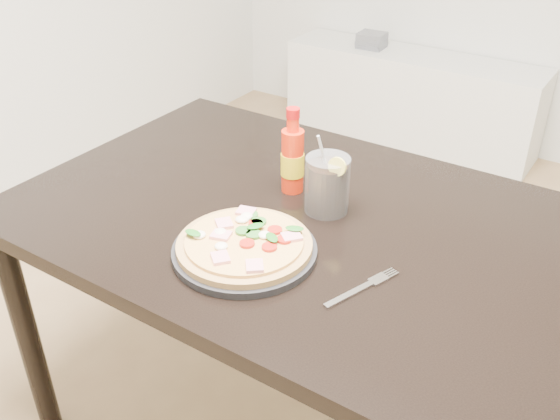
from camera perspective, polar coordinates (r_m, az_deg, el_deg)
The scene contains 8 objects.
dining_table at distance 1.50m, azimuth 2.52°, elevation -3.34°, with size 1.40×0.90×0.75m.
plate at distance 1.33m, azimuth -3.25°, elevation -3.74°, with size 0.31×0.31×0.02m, color black.
pizza at distance 1.32m, azimuth -3.25°, elevation -2.98°, with size 0.29×0.29×0.03m.
hot_sauce_bottle at distance 1.53m, azimuth 1.15°, elevation 4.69°, with size 0.07×0.07×0.22m.
cola_cup at distance 1.45m, azimuth 4.33°, elevation 2.22°, with size 0.11×0.10×0.19m.
fork at distance 1.25m, azimuth 7.68°, elevation -6.98°, with size 0.08×0.18×0.00m.
media_console at distance 3.59m, azimuth 11.80°, elevation 9.93°, with size 1.40×0.34×0.50m, color white.
cd_stack at distance 3.57m, azimuth 8.39°, elevation 15.10°, with size 0.14×0.12×0.08m.
Camera 1 is at (0.40, -1.07, 1.52)m, focal length 40.00 mm.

